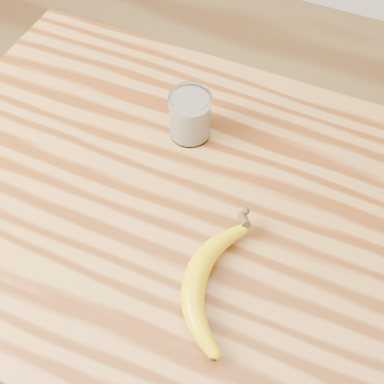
% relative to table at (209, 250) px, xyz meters
% --- Properties ---
extents(table, '(1.20, 0.80, 0.90)m').
position_rel_table_xyz_m(table, '(0.00, 0.00, 0.00)').
color(table, '#A46D34').
rests_on(table, ground).
extents(smoothie_glass, '(0.08, 0.08, 0.10)m').
position_rel_table_xyz_m(smoothie_glass, '(-0.11, 0.16, 0.18)').
color(smoothie_glass, white).
rests_on(smoothie_glass, table).
extents(banana, '(0.18, 0.35, 0.04)m').
position_rel_table_xyz_m(banana, '(0.03, -0.14, 0.15)').
color(banana, '#DAB103').
rests_on(banana, table).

